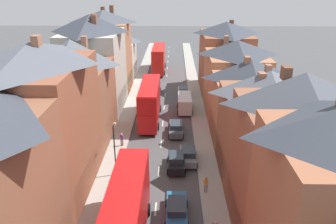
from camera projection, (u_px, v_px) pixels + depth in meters
name	position (u px, v px, depth m)	size (l,w,h in m)	color
pavement_left	(133.00, 102.00, 52.41)	(2.20, 104.00, 0.14)	#A8A399
pavement_right	(196.00, 103.00, 52.22)	(2.20, 104.00, 0.14)	#A8A399
centre_line_dashes	(164.00, 108.00, 50.49)	(0.14, 97.80, 0.01)	silver
terrace_row_left	(64.00, 101.00, 34.76)	(8.00, 67.84, 14.34)	#935138
terrace_row_right	(262.00, 117.00, 32.29)	(8.00, 62.25, 14.11)	brown
double_decker_bus_lead	(150.00, 102.00, 44.88)	(2.74, 10.80, 5.30)	red
double_decker_bus_mid_street	(159.00, 58.00, 69.23)	(2.74, 10.80, 5.30)	red
double_decker_bus_far_approaching	(127.00, 213.00, 23.50)	(2.74, 10.80, 5.30)	red
car_near_silver	(176.00, 161.00, 34.02)	(1.90, 3.94, 1.71)	black
car_parked_right_a	(155.00, 89.00, 56.57)	(1.90, 4.28, 1.63)	navy
car_mid_black	(161.00, 57.00, 79.58)	(1.90, 4.15, 1.67)	gray
car_parked_left_b	(176.00, 128.00, 41.66)	(1.90, 4.44, 1.66)	#4C515B
car_mid_white	(188.00, 155.00, 35.18)	(1.90, 3.83, 1.66)	gray
car_far_grey	(183.00, 92.00, 54.90)	(1.90, 4.47, 1.67)	silver
car_parked_right_b	(177.00, 210.00, 26.94)	(1.90, 4.44, 1.61)	#236093
delivery_van	(185.00, 103.00, 48.67)	(2.20, 5.20, 2.41)	silver
pedestrian_mid_right	(206.00, 184.00, 29.97)	(0.36, 0.22, 1.61)	gray
pedestrian_far_left	(122.00, 139.00, 38.38)	(0.36, 0.22, 1.61)	brown
street_lamp	(115.00, 147.00, 31.97)	(0.20, 1.12, 5.50)	black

